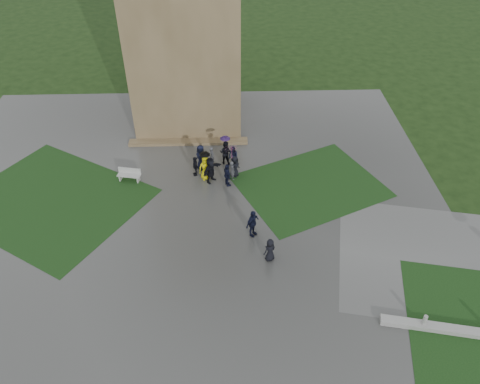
{
  "coord_description": "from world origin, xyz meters",
  "views": [
    {
      "loc": [
        2.93,
        -19.61,
        19.5
      ],
      "look_at": [
        3.68,
        3.05,
        1.2
      ],
      "focal_mm": 35.0,
      "sensor_mm": 36.0,
      "label": 1
    }
  ],
  "objects_px": {
    "bench": "(129,175)",
    "pedestrian_near": "(270,250)",
    "pedestrian_mid": "(253,223)",
    "tower": "(183,4)"
  },
  "relations": [
    {
      "from": "pedestrian_mid",
      "to": "tower",
      "type": "bearing_deg",
      "value": 59.04
    },
    {
      "from": "bench",
      "to": "pedestrian_near",
      "type": "relative_size",
      "value": 1.1
    },
    {
      "from": "pedestrian_mid",
      "to": "pedestrian_near",
      "type": "relative_size",
      "value": 1.22
    },
    {
      "from": "tower",
      "to": "pedestrian_mid",
      "type": "height_order",
      "value": "tower"
    },
    {
      "from": "bench",
      "to": "pedestrian_near",
      "type": "xyz_separation_m",
      "value": [
        8.94,
        -7.63,
        0.27
      ]
    },
    {
      "from": "pedestrian_mid",
      "to": "pedestrian_near",
      "type": "xyz_separation_m",
      "value": [
        0.86,
        -2.01,
        -0.17
      ]
    },
    {
      "from": "bench",
      "to": "pedestrian_near",
      "type": "height_order",
      "value": "pedestrian_near"
    },
    {
      "from": "pedestrian_mid",
      "to": "bench",
      "type": "bearing_deg",
      "value": 97.65
    },
    {
      "from": "bench",
      "to": "pedestrian_mid",
      "type": "relative_size",
      "value": 0.9
    },
    {
      "from": "tower",
      "to": "bench",
      "type": "distance_m",
      "value": 12.9
    }
  ]
}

